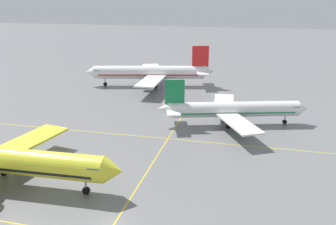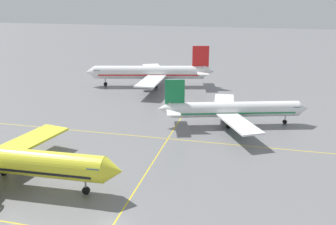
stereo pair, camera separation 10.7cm
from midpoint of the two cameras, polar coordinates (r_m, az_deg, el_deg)
airliner_second_row at (r=82.47m, az=10.15°, el=0.46°), size 33.58×28.64×10.62m
airliner_third_row at (r=116.71m, az=-2.67°, el=6.29°), size 40.99×34.85×12.85m
taxiway_markings at (r=60.27m, az=-3.66°, el=-9.85°), size 166.46×71.96×0.01m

